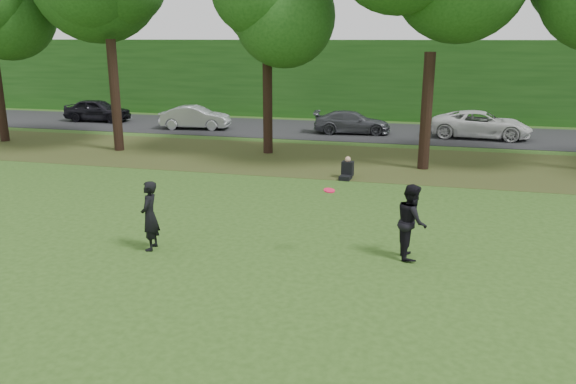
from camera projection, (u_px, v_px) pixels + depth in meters
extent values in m
plane|color=#2A4916|center=(226.00, 282.00, 12.25)|extent=(120.00, 120.00, 0.00)
cube|color=#3F2E16|center=(329.00, 160.00, 24.41)|extent=(60.00, 7.00, 0.01)
cube|color=black|center=(353.00, 131.00, 31.89)|extent=(70.00, 7.00, 0.02)
cube|color=#1C4B15|center=(366.00, 79.00, 36.84)|extent=(70.00, 3.00, 5.00)
imported|color=black|center=(150.00, 216.00, 13.94)|extent=(0.52, 0.70, 1.77)
imported|color=black|center=(412.00, 221.00, 13.42)|extent=(0.83, 0.99, 1.83)
imported|color=black|center=(97.00, 110.00, 35.40)|extent=(4.16, 1.77, 1.40)
imported|color=#9D9EA4|center=(195.00, 117.00, 32.48)|extent=(4.14, 1.84, 1.32)
imported|color=#46474F|center=(352.00, 122.00, 30.98)|extent=(4.36, 2.16, 1.22)
imported|color=silver|center=(481.00, 124.00, 29.55)|extent=(5.22, 2.70, 1.41)
cylinder|color=#EA1342|center=(329.00, 190.00, 13.25)|extent=(0.34, 0.34, 0.08)
cube|color=black|center=(346.00, 177.00, 21.06)|extent=(0.46, 0.60, 0.16)
cube|color=black|center=(348.00, 169.00, 21.24)|extent=(0.45, 0.38, 0.56)
sphere|color=tan|center=(348.00, 159.00, 21.15)|extent=(0.22, 0.22, 0.22)
cylinder|color=black|center=(0.00, 99.00, 28.33)|extent=(0.44, 0.44, 4.28)
cylinder|color=black|center=(115.00, 96.00, 25.86)|extent=(0.44, 0.44, 5.08)
cylinder|color=black|center=(268.00, 108.00, 25.40)|extent=(0.44, 0.44, 4.12)
cylinder|color=black|center=(426.00, 112.00, 22.21)|extent=(0.44, 0.44, 4.62)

